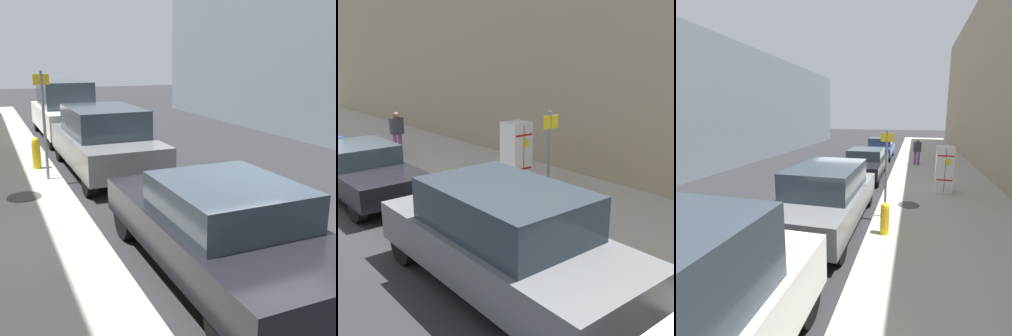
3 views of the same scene
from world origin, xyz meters
TOP-DOWN VIEW (x-y plane):
  - ground_plane at (0.00, 0.00)m, footprint 80.00×80.00m
  - manhole_cover at (-3.18, 3.95)m, footprint 0.70×0.70m
  - street_sign_post at (-2.52, 5.15)m, footprint 0.36×0.07m
  - fire_hydrant at (-2.63, 6.30)m, footprint 0.22×0.22m
  - parked_sedan_dark at (-0.95, -0.23)m, footprint 1.87×4.53m
  - parked_suv_gray at (-0.95, 5.77)m, footprint 1.98×4.85m
  - parked_van_white at (-0.95, 11.32)m, footprint 1.93×5.20m

SIDE VIEW (x-z plane):
  - ground_plane at x=0.00m, z-range 0.00..0.00m
  - manhole_cover at x=-3.18m, z-range 0.15..0.17m
  - fire_hydrant at x=-2.63m, z-range 0.16..1.00m
  - parked_sedan_dark at x=-0.95m, z-range 0.03..1.44m
  - parked_suv_gray at x=-0.95m, z-range 0.03..1.77m
  - parked_van_white at x=-0.95m, z-range -0.01..2.13m
  - street_sign_post at x=-2.52m, z-range 0.31..2.85m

